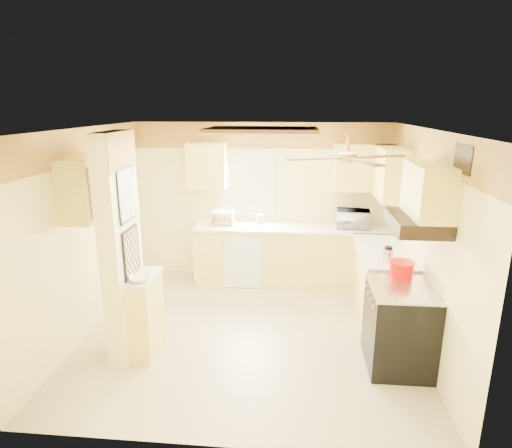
# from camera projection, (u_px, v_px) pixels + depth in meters

# --- Properties ---
(floor) EXTENTS (4.00, 4.00, 0.00)m
(floor) POSITION_uv_depth(u_px,v_px,m) (250.00, 331.00, 5.39)
(floor) COLOR tan
(floor) RESTS_ON ground
(ceiling) EXTENTS (4.00, 4.00, 0.00)m
(ceiling) POSITION_uv_depth(u_px,v_px,m) (249.00, 129.00, 4.72)
(ceiling) COLOR white
(ceiling) RESTS_ON wall_back
(wall_back) EXTENTS (4.00, 0.00, 4.00)m
(wall_back) POSITION_uv_depth(u_px,v_px,m) (262.00, 202.00, 6.87)
(wall_back) COLOR #FFEE9B
(wall_back) RESTS_ON floor
(wall_front) EXTENTS (4.00, 0.00, 4.00)m
(wall_front) POSITION_uv_depth(u_px,v_px,m) (223.00, 312.00, 3.23)
(wall_front) COLOR #FFEE9B
(wall_front) RESTS_ON floor
(wall_left) EXTENTS (0.00, 3.80, 3.80)m
(wall_left) POSITION_uv_depth(u_px,v_px,m) (88.00, 232.00, 5.23)
(wall_left) COLOR #FFEE9B
(wall_left) RESTS_ON floor
(wall_right) EXTENTS (0.00, 3.80, 3.80)m
(wall_right) POSITION_uv_depth(u_px,v_px,m) (424.00, 242.00, 4.87)
(wall_right) COLOR #FFEE9B
(wall_right) RESTS_ON floor
(wallpaper_border) EXTENTS (4.00, 0.02, 0.40)m
(wallpaper_border) POSITION_uv_depth(u_px,v_px,m) (263.00, 136.00, 6.57)
(wallpaper_border) COLOR #FEC34B
(wallpaper_border) RESTS_ON wall_back
(partition_column) EXTENTS (0.20, 0.70, 2.50)m
(partition_column) POSITION_uv_depth(u_px,v_px,m) (121.00, 249.00, 4.65)
(partition_column) COLOR #FFEE9B
(partition_column) RESTS_ON floor
(partition_ledge) EXTENTS (0.25, 0.55, 0.90)m
(partition_ledge) POSITION_uv_depth(u_px,v_px,m) (146.00, 316.00, 4.84)
(partition_ledge) COLOR #FDE865
(partition_ledge) RESTS_ON floor
(ledge_top) EXTENTS (0.28, 0.58, 0.04)m
(ledge_top) POSITION_uv_depth(u_px,v_px,m) (143.00, 277.00, 4.71)
(ledge_top) COLOR silver
(ledge_top) RESTS_ON partition_ledge
(lower_cabinets_back) EXTENTS (3.00, 0.60, 0.90)m
(lower_cabinets_back) POSITION_uv_depth(u_px,v_px,m) (292.00, 256.00, 6.76)
(lower_cabinets_back) COLOR #FDE865
(lower_cabinets_back) RESTS_ON floor
(lower_cabinets_right) EXTENTS (0.60, 1.40, 0.90)m
(lower_cabinets_right) POSITION_uv_depth(u_px,v_px,m) (382.00, 284.00, 5.69)
(lower_cabinets_right) COLOR #FDE865
(lower_cabinets_right) RESTS_ON floor
(countertop_back) EXTENTS (3.04, 0.64, 0.04)m
(countertop_back) POSITION_uv_depth(u_px,v_px,m) (293.00, 228.00, 6.62)
(countertop_back) COLOR silver
(countertop_back) RESTS_ON lower_cabinets_back
(countertop_right) EXTENTS (0.64, 1.44, 0.04)m
(countertop_right) POSITION_uv_depth(u_px,v_px,m) (384.00, 251.00, 5.57)
(countertop_right) COLOR silver
(countertop_right) RESTS_ON lower_cabinets_right
(dishwasher_panel) EXTENTS (0.58, 0.02, 0.80)m
(dishwasher_panel) POSITION_uv_depth(u_px,v_px,m) (243.00, 263.00, 6.53)
(dishwasher_panel) COLOR white
(dishwasher_panel) RESTS_ON lower_cabinets_back
(window) EXTENTS (0.92, 0.02, 1.02)m
(window) POSITION_uv_depth(u_px,v_px,m) (247.00, 183.00, 6.80)
(window) COLOR white
(window) RESTS_ON wall_back
(upper_cab_back_left) EXTENTS (0.60, 0.35, 0.70)m
(upper_cab_back_left) POSITION_uv_depth(u_px,v_px,m) (207.00, 165.00, 6.62)
(upper_cab_back_left) COLOR #FDE865
(upper_cab_back_left) RESTS_ON wall_back
(upper_cab_back_right) EXTENTS (0.90, 0.35, 0.70)m
(upper_cab_back_right) POSITION_uv_depth(u_px,v_px,m) (365.00, 167.00, 6.41)
(upper_cab_back_right) COLOR #FDE865
(upper_cab_back_right) RESTS_ON wall_back
(upper_cab_right) EXTENTS (0.35, 1.00, 0.70)m
(upper_cab_right) POSITION_uv_depth(u_px,v_px,m) (390.00, 173.00, 5.93)
(upper_cab_right) COLOR #FDE865
(upper_cab_right) RESTS_ON wall_right
(upper_cab_left_wall) EXTENTS (0.35, 0.75, 0.70)m
(upper_cab_left_wall) POSITION_uv_depth(u_px,v_px,m) (86.00, 188.00, 4.81)
(upper_cab_left_wall) COLOR #FDE865
(upper_cab_left_wall) RESTS_ON wall_left
(upper_cab_over_stove) EXTENTS (0.35, 0.76, 0.52)m
(upper_cab_over_stove) POSITION_uv_depth(u_px,v_px,m) (429.00, 190.00, 4.17)
(upper_cab_over_stove) COLOR #FDE865
(upper_cab_over_stove) RESTS_ON wall_right
(stove) EXTENTS (0.68, 0.77, 0.92)m
(stove) POSITION_uv_depth(u_px,v_px,m) (399.00, 327.00, 4.59)
(stove) COLOR black
(stove) RESTS_ON floor
(range_hood) EXTENTS (0.50, 0.76, 0.14)m
(range_hood) POSITION_uv_depth(u_px,v_px,m) (417.00, 223.00, 4.27)
(range_hood) COLOR black
(range_hood) RESTS_ON upper_cab_over_stove
(poster_menu) EXTENTS (0.02, 0.42, 0.57)m
(poster_menu) POSITION_uv_depth(u_px,v_px,m) (127.00, 195.00, 4.47)
(poster_menu) COLOR black
(poster_menu) RESTS_ON partition_column
(poster_nashville) EXTENTS (0.02, 0.42, 0.57)m
(poster_nashville) POSITION_uv_depth(u_px,v_px,m) (131.00, 253.00, 4.65)
(poster_nashville) COLOR black
(poster_nashville) RESTS_ON partition_column
(ceiling_light_panel) EXTENTS (1.35, 0.95, 0.06)m
(ceiling_light_panel) POSITION_uv_depth(u_px,v_px,m) (262.00, 130.00, 5.20)
(ceiling_light_panel) COLOR brown
(ceiling_light_panel) RESTS_ON ceiling
(ceiling_fan) EXTENTS (1.15, 1.15, 0.26)m
(ceiling_fan) POSITION_uv_depth(u_px,v_px,m) (347.00, 157.00, 4.01)
(ceiling_fan) COLOR gold
(ceiling_fan) RESTS_ON ceiling
(vent_grate) EXTENTS (0.02, 0.40, 0.25)m
(vent_grate) POSITION_uv_depth(u_px,v_px,m) (464.00, 159.00, 3.73)
(vent_grate) COLOR black
(vent_grate) RESTS_ON wall_right
(microwave) EXTENTS (0.52, 0.38, 0.27)m
(microwave) POSITION_uv_depth(u_px,v_px,m) (353.00, 219.00, 6.53)
(microwave) COLOR white
(microwave) RESTS_ON countertop_back
(bowl) EXTENTS (0.29, 0.29, 0.06)m
(bowl) POSITION_uv_depth(u_px,v_px,m) (140.00, 279.00, 4.56)
(bowl) COLOR white
(bowl) RESTS_ON ledge_top
(dutch_oven) EXTENTS (0.27, 0.27, 0.18)m
(dutch_oven) POSITION_uv_depth(u_px,v_px,m) (402.00, 269.00, 4.72)
(dutch_oven) COLOR #D50A00
(dutch_oven) RESTS_ON stove
(kettle) EXTENTS (0.13, 0.13, 0.20)m
(kettle) POSITION_uv_depth(u_px,v_px,m) (388.00, 255.00, 5.08)
(kettle) COLOR silver
(kettle) RESTS_ON countertop_right
(dish_rack) EXTENTS (0.38, 0.29, 0.21)m
(dish_rack) POSITION_uv_depth(u_px,v_px,m) (223.00, 219.00, 6.74)
(dish_rack) COLOR tan
(dish_rack) RESTS_ON countertop_back
(utensil_crock) EXTENTS (0.11, 0.11, 0.23)m
(utensil_crock) POSITION_uv_depth(u_px,v_px,m) (260.00, 219.00, 6.78)
(utensil_crock) COLOR white
(utensil_crock) RESTS_ON countertop_back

